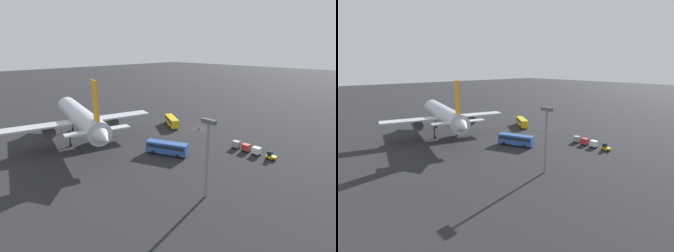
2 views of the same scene
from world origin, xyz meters
TOP-DOWN VIEW (x-y plane):
  - ground_plane at (0.00, 0.00)m, footprint 600.00×600.00m
  - airplane at (16.02, 34.39)m, footprint 47.11×39.88m
  - shuttle_bus_near at (9.34, 4.16)m, footprint 10.29×7.67m
  - shuttle_bus_far at (-7.76, 23.42)m, footprint 11.07×6.67m
  - baggage_tug at (-28.06, 7.45)m, footprint 2.55×1.91m
  - worker_person at (-0.66, 1.25)m, footprint 0.38×0.38m
  - cargo_cart_white at (-24.24, 7.34)m, footprint 2.03×1.72m
  - cargo_cart_red at (-21.14, 7.18)m, footprint 2.03×1.72m
  - cargo_cart_grey at (-18.03, 6.88)m, footprint 2.03×1.72m
  - light_pole at (-27.04, 32.47)m, footprint 2.80×0.70m

SIDE VIEW (x-z plane):
  - ground_plane at x=0.00m, z-range 0.00..0.00m
  - worker_person at x=-0.66m, z-range 0.00..1.74m
  - baggage_tug at x=-28.06m, z-range -0.11..1.99m
  - cargo_cart_white at x=-24.24m, z-range 0.16..2.22m
  - cargo_cart_red at x=-21.14m, z-range 0.16..2.22m
  - cargo_cart_grey at x=-18.03m, z-range 0.16..2.22m
  - shuttle_bus_near at x=9.34m, z-range 0.32..3.52m
  - shuttle_bus_far at x=-7.76m, z-range 0.32..3.65m
  - airplane at x=16.02m, z-range -2.43..17.27m
  - light_pole at x=-27.04m, z-range 1.90..16.83m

